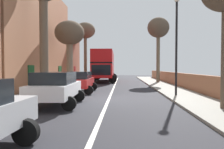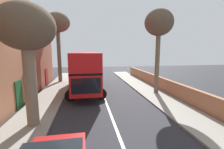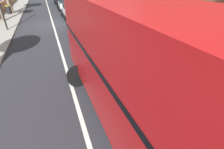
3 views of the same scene
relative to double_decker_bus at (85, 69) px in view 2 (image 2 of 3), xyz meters
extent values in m
cube|color=#194C23|center=(-4.77, -4.68, -1.30)|extent=(0.08, 1.10, 2.10)
cube|color=brown|center=(-6.80, 3.32, 1.75)|extent=(4.00, 7.68, 8.20)
cube|color=maroon|center=(-4.77, 3.32, -1.30)|extent=(0.08, 1.10, 2.10)
cube|color=red|center=(0.00, 0.01, -0.80)|extent=(2.72, 10.59, 1.70)
cube|color=black|center=(0.00, 0.01, 0.13)|extent=(2.75, 10.49, 0.16)
cube|color=red|center=(0.00, 0.01, 0.96)|extent=(2.72, 10.59, 1.50)
cube|color=black|center=(0.11, -5.24, -0.72)|extent=(2.20, 0.11, 1.19)
cylinder|color=black|center=(1.36, -3.55, -1.85)|extent=(1.01, 0.32, 1.00)
cylinder|color=black|center=(-1.20, -3.60, -1.85)|extent=(1.01, 0.32, 1.00)
cylinder|color=black|center=(1.20, 3.62, -1.85)|extent=(1.01, 0.32, 1.00)
cylinder|color=black|center=(-1.36, 3.56, -1.85)|extent=(1.01, 0.32, 1.00)
cylinder|color=#7A6B56|center=(-2.85, -7.81, 0.13)|extent=(0.64, 0.64, 4.73)
ellipsoid|color=brown|center=(-2.85, -7.81, 3.09)|extent=(2.99, 2.99, 2.45)
cylinder|color=brown|center=(6.97, -2.53, 0.88)|extent=(0.43, 0.43, 6.22)
ellipsoid|color=brown|center=(6.97, -2.53, 4.52)|extent=(2.67, 2.67, 2.49)
cylinder|color=brown|center=(-3.43, 5.00, 1.34)|extent=(0.49, 0.49, 7.15)
ellipsoid|color=brown|center=(-3.43, 5.00, 5.55)|extent=(3.18, 3.18, 2.55)
camera|label=1|loc=(2.50, -29.54, -0.46)|focal=34.52mm
camera|label=2|loc=(0.20, -16.63, 1.85)|focal=24.76mm
camera|label=3|loc=(2.23, 3.39, 2.18)|focal=26.92mm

